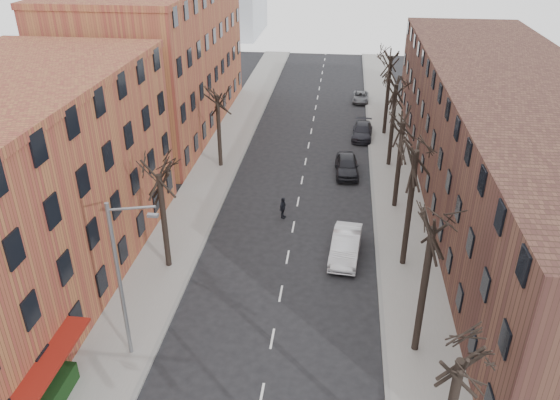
% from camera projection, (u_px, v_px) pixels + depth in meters
% --- Properties ---
extents(sidewalk_left, '(4.00, 90.00, 0.15)m').
position_uv_depth(sidewalk_left, '(219.00, 161.00, 50.67)').
color(sidewalk_left, gray).
rests_on(sidewalk_left, ground).
extents(sidewalk_right, '(4.00, 90.00, 0.15)m').
position_uv_depth(sidewalk_right, '(393.00, 169.00, 49.02)').
color(sidewalk_right, gray).
rests_on(sidewalk_right, ground).
extents(building_left_near, '(12.00, 26.00, 12.00)m').
position_uv_depth(building_left_near, '(1.00, 200.00, 31.17)').
color(building_left_near, brown).
rests_on(building_left_near, ground).
extents(building_left_far, '(12.00, 28.00, 14.00)m').
position_uv_depth(building_left_far, '(158.00, 61.00, 56.16)').
color(building_left_far, brown).
rests_on(building_left_far, ground).
extents(building_right, '(12.00, 50.00, 10.00)m').
position_uv_depth(building_right, '(511.00, 143.00, 41.50)').
color(building_right, '#503125').
rests_on(building_right, ground).
extents(tree_right_b, '(5.20, 5.20, 10.80)m').
position_uv_depth(tree_right_b, '(414.00, 350.00, 28.90)').
color(tree_right_b, black).
rests_on(tree_right_b, ground).
extents(tree_right_c, '(5.20, 5.20, 11.60)m').
position_uv_depth(tree_right_c, '(402.00, 265.00, 35.92)').
color(tree_right_c, black).
rests_on(tree_right_c, ground).
extents(tree_right_d, '(5.20, 5.20, 10.00)m').
position_uv_depth(tree_right_d, '(394.00, 207.00, 42.95)').
color(tree_right_d, black).
rests_on(tree_right_d, ground).
extents(tree_right_e, '(5.20, 5.20, 10.80)m').
position_uv_depth(tree_right_e, '(388.00, 165.00, 49.97)').
color(tree_right_e, black).
rests_on(tree_right_e, ground).
extents(tree_right_f, '(5.20, 5.20, 11.60)m').
position_uv_depth(tree_right_f, '(384.00, 134.00, 57.00)').
color(tree_right_f, black).
rests_on(tree_right_f, ground).
extents(tree_left_a, '(5.20, 5.20, 9.50)m').
position_uv_depth(tree_left_a, '(169.00, 266.00, 35.74)').
color(tree_left_a, black).
rests_on(tree_left_a, ground).
extents(tree_left_b, '(5.20, 5.20, 9.50)m').
position_uv_depth(tree_left_b, '(221.00, 166.00, 49.79)').
color(tree_left_b, black).
rests_on(tree_left_b, ground).
extents(streetlight, '(2.45, 0.22, 9.03)m').
position_uv_depth(streetlight, '(122.00, 276.00, 26.31)').
color(streetlight, slate).
rests_on(streetlight, ground).
extents(silver_sedan, '(2.28, 5.35, 1.72)m').
position_uv_depth(silver_sedan, '(346.00, 246.00, 36.38)').
color(silver_sedan, silver).
rests_on(silver_sedan, ground).
extents(parked_car_near, '(2.24, 4.99, 1.66)m').
position_uv_depth(parked_car_near, '(347.00, 165.00, 47.99)').
color(parked_car_near, black).
rests_on(parked_car_near, ground).
extents(parked_car_mid, '(2.31, 5.00, 1.42)m').
position_uv_depth(parked_car_mid, '(362.00, 131.00, 55.79)').
color(parked_car_mid, black).
rests_on(parked_car_mid, ground).
extents(parked_car_far, '(2.00, 4.12, 1.13)m').
position_uv_depth(parked_car_far, '(361.00, 97.00, 66.57)').
color(parked_car_far, '#55575C').
rests_on(parked_car_far, ground).
extents(pedestrian_crossing, '(0.68, 1.07, 1.69)m').
position_uv_depth(pedestrian_crossing, '(283.00, 208.00, 41.05)').
color(pedestrian_crossing, black).
rests_on(pedestrian_crossing, ground).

